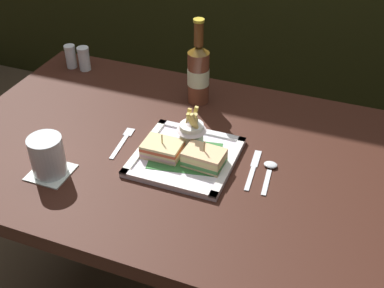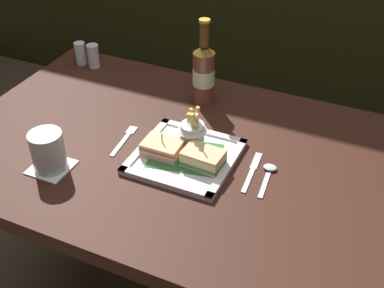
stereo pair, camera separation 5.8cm
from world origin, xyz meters
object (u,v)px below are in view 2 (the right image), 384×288
at_px(dining_table, 198,180).
at_px(fork, 125,139).
at_px(square_plate, 185,157).
at_px(pepper_shaker, 94,57).
at_px(spoon, 269,172).
at_px(knife, 252,170).
at_px(beer_bottle, 204,72).
at_px(sandwich_half_right, 203,158).
at_px(fries_cup, 192,130).
at_px(sandwich_half_left, 162,148).
at_px(water_glass, 48,152).
at_px(salt_shaker, 81,55).

bearing_deg(dining_table, fork, -173.84).
xyz_separation_m(square_plate, pepper_shaker, (-0.50, 0.34, 0.03)).
distance_m(fork, spoon, 0.40).
bearing_deg(knife, beer_bottle, 133.48).
bearing_deg(sandwich_half_right, spoon, 16.92).
height_order(sandwich_half_right, fries_cup, fries_cup).
bearing_deg(sandwich_half_left, sandwich_half_right, 0.00).
bearing_deg(dining_table, fries_cup, 144.66).
relative_size(square_plate, fork, 1.75).
relative_size(square_plate, water_glass, 2.49).
distance_m(knife, salt_shaker, 0.80).
bearing_deg(square_plate, sandwich_half_left, -163.54).
xyz_separation_m(knife, spoon, (0.04, 0.01, 0.00)).
bearing_deg(pepper_shaker, sandwich_half_left, -38.55).
distance_m(water_glass, fork, 0.22).
distance_m(fries_cup, salt_shaker, 0.62).
distance_m(sandwich_half_right, salt_shaker, 0.71).
height_order(sandwich_half_left, fries_cup, fries_cup).
bearing_deg(square_plate, pepper_shaker, 146.08).
bearing_deg(sandwich_half_right, water_glass, -155.85).
bearing_deg(fries_cup, pepper_shaker, 150.20).
xyz_separation_m(square_plate, beer_bottle, (-0.07, 0.29, 0.09)).
relative_size(beer_bottle, pepper_shaker, 3.23).
relative_size(water_glass, salt_shaker, 1.28).
relative_size(sandwich_half_right, fries_cup, 0.92).
xyz_separation_m(sandwich_half_left, fries_cup, (0.05, 0.07, 0.03)).
distance_m(sandwich_half_left, beer_bottle, 0.31).
xyz_separation_m(beer_bottle, water_glass, (-0.22, -0.46, -0.05)).
bearing_deg(salt_shaker, fork, -41.73).
bearing_deg(fries_cup, spoon, -5.40).
distance_m(beer_bottle, fork, 0.31).
bearing_deg(sandwich_half_right, square_plate, 163.54).
height_order(dining_table, salt_shaker, salt_shaker).
bearing_deg(beer_bottle, square_plate, -75.95).
distance_m(fork, salt_shaker, 0.49).
bearing_deg(knife, square_plate, -171.64).
height_order(fork, knife, same).
distance_m(square_plate, pepper_shaker, 0.61).
distance_m(dining_table, salt_shaker, 0.67).
relative_size(square_plate, knife, 1.54).
bearing_deg(knife, fork, -177.62).
bearing_deg(sandwich_half_left, spoon, 10.01).
distance_m(dining_table, fork, 0.23).
bearing_deg(beer_bottle, sandwich_half_left, -87.30).
height_order(sandwich_half_right, knife, sandwich_half_right).
relative_size(dining_table, spoon, 10.57).
distance_m(dining_table, beer_bottle, 0.33).
xyz_separation_m(beer_bottle, fork, (-0.12, -0.28, -0.10)).
distance_m(fries_cup, knife, 0.19).
bearing_deg(fries_cup, sandwich_half_left, -128.29).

